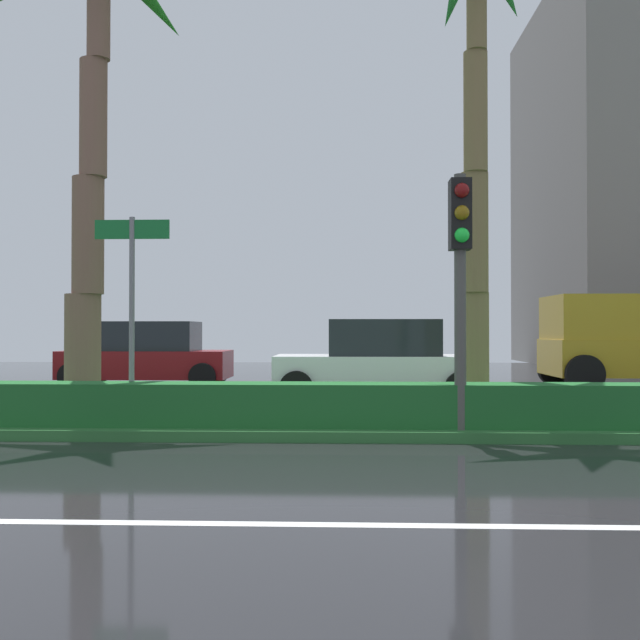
{
  "coord_description": "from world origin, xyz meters",
  "views": [
    {
      "loc": [
        4.74,
        -3.57,
        1.49
      ],
      "look_at": [
        4.12,
        13.0,
        1.73
      ],
      "focal_mm": 40.72,
      "sensor_mm": 36.0,
      "label": 1
    }
  ],
  "objects": [
    {
      "name": "ground_plane",
      "position": [
        0.0,
        9.0,
        -0.05
      ],
      "size": [
        90.0,
        42.0,
        0.1
      ],
      "primitive_type": "cube",
      "color": "black"
    },
    {
      "name": "median_strip",
      "position": [
        0.0,
        8.0,
        0.07
      ],
      "size": [
        85.5,
        4.0,
        0.15
      ],
      "primitive_type": "cube",
      "color": "#2D6B33",
      "rests_on": "ground_plane"
    },
    {
      "name": "median_hedge",
      "position": [
        0.0,
        6.6,
        0.45
      ],
      "size": [
        76.5,
        0.7,
        0.6
      ],
      "color": "#1E6028",
      "rests_on": "median_strip"
    },
    {
      "name": "palm_tree_centre_left",
      "position": [
        0.58,
        8.29,
        6.42
      ],
      "size": [
        4.08,
        4.02,
        8.34
      ],
      "color": "brown",
      "rests_on": "median_strip"
    },
    {
      "name": "palm_tree_centre",
      "position": [
        6.84,
        8.26,
        6.79
      ],
      "size": [
        3.97,
        3.84,
        8.42
      ],
      "color": "olive",
      "rests_on": "median_strip"
    },
    {
      "name": "traffic_signal_median_right",
      "position": [
        6.28,
        6.29,
        2.54
      ],
      "size": [
        0.28,
        0.43,
        3.46
      ],
      "color": "#4C4C47",
      "rests_on": "median_strip"
    },
    {
      "name": "street_name_sign",
      "position": [
        1.6,
        6.9,
        2.08
      ],
      "size": [
        1.1,
        0.08,
        3.0
      ],
      "color": "slate",
      "rests_on": "median_strip"
    },
    {
      "name": "car_in_traffic_second",
      "position": [
        -0.46,
        15.24,
        0.83
      ],
      "size": [
        4.3,
        2.02,
        1.72
      ],
      "rotation": [
        0.0,
        0.0,
        3.14
      ],
      "color": "maroon",
      "rests_on": "ground_plane"
    },
    {
      "name": "car_in_traffic_third",
      "position": [
        5.42,
        11.85,
        0.83
      ],
      "size": [
        4.3,
        2.02,
        1.72
      ],
      "rotation": [
        0.0,
        0.0,
        3.14
      ],
      "color": "white",
      "rests_on": "ground_plane"
    }
  ]
}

